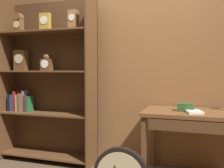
% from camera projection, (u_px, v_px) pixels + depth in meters
% --- Properties ---
extents(back_wood_panel, '(4.80, 0.05, 2.60)m').
position_uv_depth(back_wood_panel, '(135.00, 67.00, 3.58)').
color(back_wood_panel, brown).
rests_on(back_wood_panel, ground).
extents(bookshelf, '(1.35, 0.37, 2.23)m').
position_uv_depth(bookshelf, '(46.00, 81.00, 3.63)').
color(bookshelf, brown).
rests_on(bookshelf, ground).
extents(workbench, '(1.42, 0.69, 0.80)m').
position_uv_depth(workbench, '(208.00, 120.00, 2.90)').
color(workbench, brown).
rests_on(workbench, ground).
extents(toolbox_small, '(0.18, 0.12, 0.09)m').
position_uv_depth(toolbox_small, '(186.00, 107.00, 2.98)').
color(toolbox_small, '#2D5123').
rests_on(toolbox_small, workbench).
extents(open_repair_manual, '(0.21, 0.26, 0.02)m').
position_uv_depth(open_repair_manual, '(194.00, 112.00, 2.85)').
color(open_repair_manual, silver).
rests_on(open_repair_manual, workbench).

